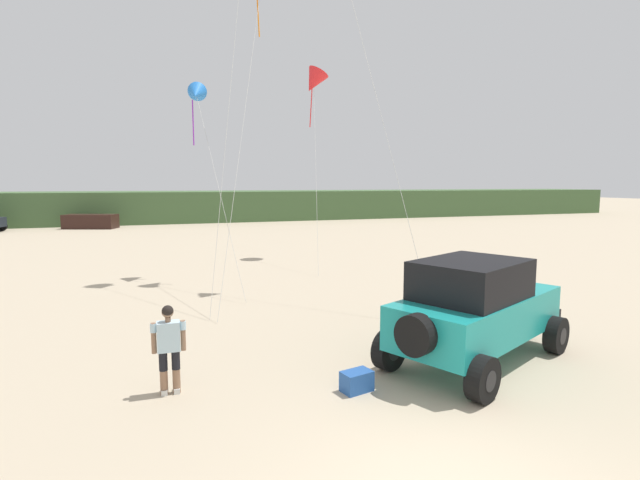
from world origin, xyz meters
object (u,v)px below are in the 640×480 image
jeep (476,308)px  person_watching (169,344)px  kite_yellow_diamond (314,82)px  distant_sedan (91,221)px  kite_purple_stunt (196,94)px  cooler_box (357,381)px

jeep → person_watching: bearing=175.6°
jeep → kite_yellow_diamond: (1.38, 15.29, 7.74)m
distant_sedan → kite_purple_stunt: (7.00, -24.45, 6.77)m
cooler_box → kite_purple_stunt: kite_purple_stunt is taller
cooler_box → kite_purple_stunt: 14.33m
person_watching → kite_yellow_diamond: 18.50m
person_watching → cooler_box: person_watching is taller
person_watching → jeep: bearing=-4.4°
distant_sedan → cooler_box: bearing=-57.7°
jeep → cooler_box: bearing=-170.0°
cooler_box → kite_yellow_diamond: bearing=61.1°
person_watching → cooler_box: size_ratio=2.98×
jeep → kite_yellow_diamond: size_ratio=0.52×
person_watching → kite_yellow_diamond: kite_yellow_diamond is taller
jeep → kite_yellow_diamond: 17.19m
kite_purple_stunt → kite_yellow_diamond: kite_yellow_diamond is taller
kite_yellow_diamond → person_watching: bearing=-117.4°
person_watching → distant_sedan: (-5.44, 35.71, -0.34)m
kite_purple_stunt → person_watching: bearing=-97.9°
person_watching → kite_yellow_diamond: bearing=62.6°
kite_yellow_diamond → kite_purple_stunt: bearing=-149.9°
person_watching → kite_purple_stunt: bearing=82.1°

